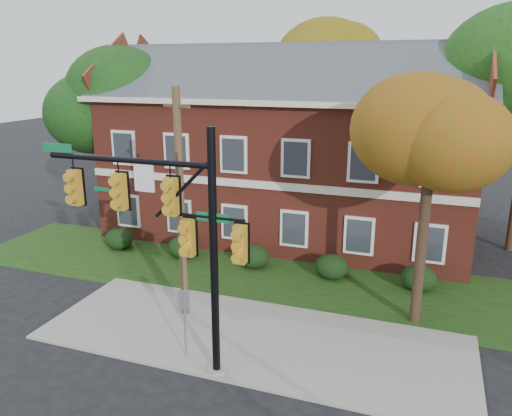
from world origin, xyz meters
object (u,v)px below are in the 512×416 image
(hedge_center, at_px, (253,256))
(tree_far_rear, at_px, (344,63))
(hedge_far_left, at_px, (119,239))
(hedge_left, at_px, (183,247))
(tree_near_right, at_px, (440,132))
(tree_left_rear, at_px, (112,103))
(utility_pole, at_px, (181,206))
(hedge_far_right, at_px, (419,278))
(sign_post, at_px, (184,313))
(traffic_signal, at_px, (171,224))
(hedge_right, at_px, (332,267))
(apartment_building, at_px, (288,140))

(hedge_center, distance_m, tree_far_rear, 15.57)
(hedge_far_left, relative_size, hedge_left, 1.00)
(hedge_left, height_order, hedge_center, same)
(tree_near_right, relative_size, tree_left_rear, 0.97)
(utility_pole, bearing_deg, hedge_left, 140.18)
(hedge_far_right, relative_size, tree_left_rear, 0.16)
(tree_near_right, distance_m, sign_post, 9.63)
(traffic_signal, bearing_deg, sign_post, 78.64)
(hedge_center, relative_size, tree_far_rear, 0.12)
(hedge_left, bearing_deg, tree_far_rear, 69.71)
(hedge_right, distance_m, traffic_signal, 9.30)
(hedge_far_left, distance_m, utility_pole, 8.67)
(traffic_signal, bearing_deg, hedge_far_right, 50.20)
(hedge_center, xyz_separation_m, tree_far_rear, (1.34, 13.09, 8.32))
(hedge_center, xyz_separation_m, hedge_far_right, (7.00, 0.00, 0.00))
(apartment_building, height_order, tree_left_rear, apartment_building)
(traffic_signal, relative_size, sign_post, 3.16)
(tree_left_rear, xyz_separation_m, utility_pole, (8.90, -9.08, -2.60))
(hedge_far_left, bearing_deg, tree_left_rear, 123.42)
(hedge_center, distance_m, hedge_far_right, 7.00)
(hedge_left, xyz_separation_m, hedge_center, (3.50, 0.00, 0.00))
(hedge_right, height_order, tree_far_rear, tree_far_rear)
(hedge_far_left, xyz_separation_m, utility_pole, (6.17, -4.94, 3.55))
(tree_near_right, bearing_deg, traffic_signal, -143.64)
(traffic_signal, bearing_deg, hedge_right, 68.75)
(hedge_far_left, xyz_separation_m, tree_near_right, (14.22, -2.83, 6.14))
(hedge_left, bearing_deg, hedge_far_left, 180.00)
(hedge_right, relative_size, tree_far_rear, 0.12)
(sign_post, bearing_deg, tree_far_rear, 70.45)
(apartment_building, height_order, hedge_far_left, apartment_building)
(hedge_left, distance_m, utility_pole, 6.65)
(tree_left_rear, bearing_deg, hedge_left, -33.59)
(apartment_building, xyz_separation_m, tree_near_right, (7.22, -8.09, 1.68))
(hedge_far_left, height_order, hedge_far_right, same)
(apartment_building, distance_m, hedge_far_left, 9.82)
(tree_far_rear, bearing_deg, tree_left_rear, -141.03)
(tree_near_right, height_order, tree_far_rear, tree_far_rear)
(hedge_far_right, bearing_deg, tree_far_rear, 113.37)
(sign_post, bearing_deg, tree_left_rear, 114.26)
(apartment_building, xyz_separation_m, hedge_far_right, (7.00, -5.25, -4.46))
(hedge_left, bearing_deg, utility_pole, -61.58)
(hedge_right, distance_m, tree_near_right, 7.72)
(hedge_right, height_order, utility_pole, utility_pole)
(hedge_center, bearing_deg, tree_left_rear, 156.96)
(hedge_far_right, relative_size, traffic_signal, 0.20)
(tree_left_rear, distance_m, tree_far_rear, 14.40)
(hedge_far_left, relative_size, tree_near_right, 0.16)
(tree_near_right, relative_size, traffic_signal, 1.20)
(tree_left_rear, bearing_deg, hedge_far_left, -56.58)
(hedge_left, bearing_deg, tree_left_rear, 146.41)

